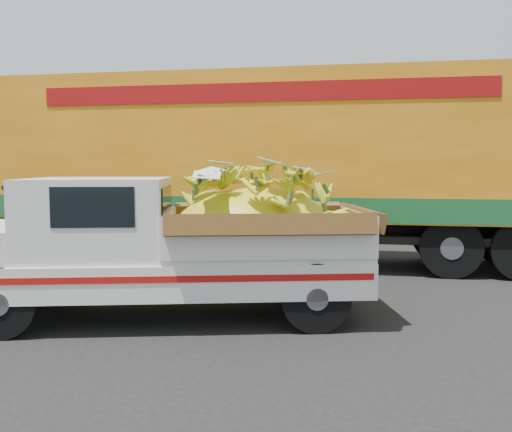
# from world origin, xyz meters

# --- Properties ---
(ground) EXTENTS (100.00, 100.00, 0.00)m
(ground) POSITION_xyz_m (0.00, 0.00, 0.00)
(ground) COLOR black
(ground) RESTS_ON ground
(curb) EXTENTS (60.00, 0.25, 0.15)m
(curb) POSITION_xyz_m (0.00, 6.42, 0.07)
(curb) COLOR gray
(curb) RESTS_ON ground
(sidewalk) EXTENTS (60.00, 4.00, 0.14)m
(sidewalk) POSITION_xyz_m (0.00, 8.52, 0.07)
(sidewalk) COLOR gray
(sidewalk) RESTS_ON ground
(building_left) EXTENTS (18.00, 6.00, 5.00)m
(building_left) POSITION_xyz_m (-8.00, 14.42, 2.50)
(building_left) COLOR gray
(building_left) RESTS_ON ground
(pickup_truck) EXTENTS (5.56, 3.05, 1.85)m
(pickup_truck) POSITION_xyz_m (-1.12, -0.44, 0.99)
(pickup_truck) COLOR black
(pickup_truck) RESTS_ON ground
(semi_trailer) EXTENTS (12.03, 2.93, 3.80)m
(semi_trailer) POSITION_xyz_m (-0.71, 3.97, 2.12)
(semi_trailer) COLOR black
(semi_trailer) RESTS_ON ground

